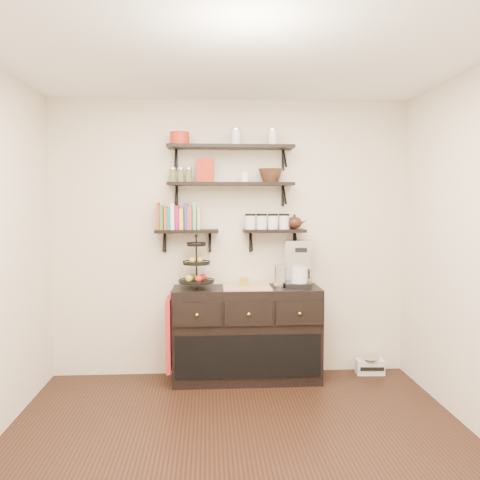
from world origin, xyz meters
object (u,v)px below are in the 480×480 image
object	(u,v)px
sideboard	(247,334)
fruit_stand	(197,270)
coffee_maker	(298,264)
radio	(370,366)

from	to	relation	value
sideboard	fruit_stand	distance (m)	0.78
coffee_maker	radio	xyz separation A→B (m)	(0.74, 0.06, -1.03)
coffee_maker	radio	size ratio (longest dim) A/B	1.61
sideboard	radio	xyz separation A→B (m)	(1.24, 0.09, -0.37)
sideboard	fruit_stand	world-z (taller)	fruit_stand
fruit_stand	radio	world-z (taller)	fruit_stand
fruit_stand	coffee_maker	distance (m)	0.97
fruit_stand	coffee_maker	size ratio (longest dim) A/B	1.08
coffee_maker	radio	world-z (taller)	coffee_maker
sideboard	coffee_maker	world-z (taller)	coffee_maker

